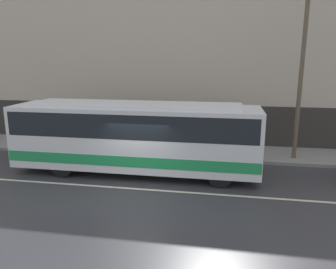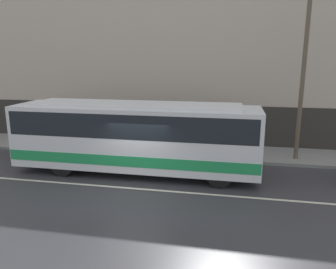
{
  "view_description": "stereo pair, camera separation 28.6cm",
  "coord_description": "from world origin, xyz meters",
  "views": [
    {
      "loc": [
        3.39,
        -11.71,
        5.07
      ],
      "look_at": [
        1.0,
        1.88,
        1.82
      ],
      "focal_mm": 35.0,
      "sensor_mm": 36.0,
      "label": 1
    },
    {
      "loc": [
        3.68,
        -11.66,
        5.07
      ],
      "look_at": [
        1.0,
        1.88,
        1.82
      ],
      "focal_mm": 35.0,
      "sensor_mm": 36.0,
      "label": 2
    }
  ],
  "objects": [
    {
      "name": "utility_pole_near",
      "position": [
        6.89,
        4.89,
        4.62
      ],
      "size": [
        0.2,
        0.2,
        8.93
      ],
      "color": "brown",
      "rests_on": "sidewalk"
    },
    {
      "name": "pedestrian_waiting",
      "position": [
        -1.43,
        5.67,
        0.99
      ],
      "size": [
        0.36,
        0.36,
        1.76
      ],
      "color": "#333338",
      "rests_on": "sidewalk"
    },
    {
      "name": "building_facade",
      "position": [
        0.0,
        7.16,
        4.67
      ],
      "size": [
        60.0,
        0.35,
        9.68
      ],
      "color": "#B7A899",
      "rests_on": "ground_plane"
    },
    {
      "name": "ground_plane",
      "position": [
        0.0,
        0.0,
        0.0
      ],
      "size": [
        60.0,
        60.0,
        0.0
      ],
      "primitive_type": "plane",
      "color": "#333338"
    },
    {
      "name": "sidewalk",
      "position": [
        0.0,
        5.51,
        0.08
      ],
      "size": [
        60.0,
        3.02,
        0.16
      ],
      "color": "gray",
      "rests_on": "ground_plane"
    },
    {
      "name": "lane_stripe",
      "position": [
        0.0,
        0.0,
        0.0
      ],
      "size": [
        54.0,
        0.14,
        0.01
      ],
      "color": "beige",
      "rests_on": "ground_plane"
    },
    {
      "name": "transit_bus",
      "position": [
        -0.48,
        1.88,
        1.77
      ],
      "size": [
        10.8,
        2.55,
        3.14
      ],
      "color": "silver",
      "rests_on": "ground_plane"
    }
  ]
}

